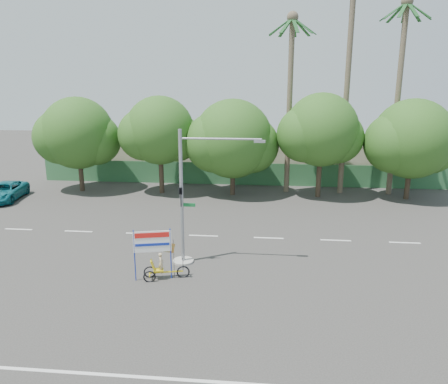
{
  "coord_description": "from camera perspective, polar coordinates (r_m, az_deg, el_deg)",
  "views": [
    {
      "loc": [
        1.75,
        -17.05,
        9.42
      ],
      "look_at": [
        -0.47,
        5.43,
        3.5
      ],
      "focal_mm": 35.0,
      "sensor_mm": 36.0,
      "label": 1
    }
  ],
  "objects": [
    {
      "name": "ground",
      "position": [
        19.56,
        -0.2,
        -14.1
      ],
      "size": [
        120.0,
        120.0,
        0.0
      ],
      "primitive_type": "plane",
      "color": "#33302D",
      "rests_on": "ground"
    },
    {
      "name": "fence",
      "position": [
        39.5,
        2.98,
        2.36
      ],
      "size": [
        38.0,
        0.08,
        2.0
      ],
      "primitive_type": "cube",
      "color": "#336B3D",
      "rests_on": "ground"
    },
    {
      "name": "building_left",
      "position": [
        45.24,
        -9.52,
        5.04
      ],
      "size": [
        12.0,
        8.0,
        4.0
      ],
      "primitive_type": "cube",
      "color": "beige",
      "rests_on": "ground"
    },
    {
      "name": "building_right",
      "position": [
        44.17,
        13.74,
        4.33
      ],
      "size": [
        14.0,
        8.0,
        3.6
      ],
      "primitive_type": "cube",
      "color": "beige",
      "rests_on": "ground"
    },
    {
      "name": "tree_far_left",
      "position": [
        38.73,
        -18.62,
        7.02
      ],
      "size": [
        7.14,
        6.0,
        7.96
      ],
      "color": "#473828",
      "rests_on": "ground"
    },
    {
      "name": "tree_left",
      "position": [
        36.41,
        -8.45,
        7.65
      ],
      "size": [
        6.66,
        5.6,
        8.07
      ],
      "color": "#473828",
      "rests_on": "ground"
    },
    {
      "name": "tree_center",
      "position": [
        35.51,
        1.07,
        6.66
      ],
      "size": [
        7.62,
        6.4,
        7.85
      ],
      "color": "#473828",
      "rests_on": "ground"
    },
    {
      "name": "tree_right",
      "position": [
        35.55,
        12.51,
        7.58
      ],
      "size": [
        6.9,
        5.8,
        8.36
      ],
      "color": "#473828",
      "rests_on": "ground"
    },
    {
      "name": "tree_far_right",
      "position": [
        37.11,
        23.3,
        6.1
      ],
      "size": [
        7.38,
        6.2,
        7.94
      ],
      "color": "#473828",
      "rests_on": "ground"
    },
    {
      "name": "palm_tall",
      "position": [
        37.1,
        15.96,
        15.76
      ],
      "size": [
        3.73,
        3.79,
        17.45
      ],
      "color": "#70604C",
      "rests_on": "ground"
    },
    {
      "name": "palm_mid",
      "position": [
        37.96,
        21.96,
        13.63
      ],
      "size": [
        3.73,
        3.79,
        15.45
      ],
      "color": "#70604C",
      "rests_on": "ground"
    },
    {
      "name": "palm_short",
      "position": [
        36.6,
        8.63,
        13.65
      ],
      "size": [
        3.73,
        3.79,
        14.45
      ],
      "color": "#70604C",
      "rests_on": "ground"
    },
    {
      "name": "traffic_signal",
      "position": [
        22.37,
        -4.77,
        -2.26
      ],
      "size": [
        4.72,
        1.1,
        7.0
      ],
      "color": "gray",
      "rests_on": "ground"
    },
    {
      "name": "trike_billboard",
      "position": [
        21.32,
        -8.58,
        -8.63
      ],
      "size": [
        2.58,
        0.95,
        2.59
      ],
      "rotation": [
        0.0,
        0.0,
        0.24
      ],
      "color": "black",
      "rests_on": "ground"
    },
    {
      "name": "pickup_truck",
      "position": [
        38.74,
        -26.71,
        0.07
      ],
      "size": [
        2.99,
        5.25,
        1.38
      ],
      "primitive_type": "imported",
      "rotation": [
        0.0,
        0.0,
        0.15
      ],
      "color": "#106671",
      "rests_on": "ground"
    }
  ]
}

